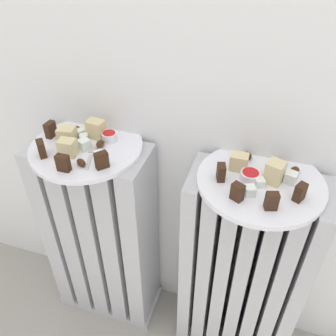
{
  "coord_description": "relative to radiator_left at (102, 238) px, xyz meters",
  "views": [
    {
      "loc": [
        0.21,
        -0.36,
        1.19
      ],
      "look_at": [
        0.0,
        0.28,
        0.66
      ],
      "focal_mm": 37.84,
      "sensor_mm": 36.0,
      "label": 1
    }
  ],
  "objects": [
    {
      "name": "medjool_date_right_1",
      "position": [
        0.39,
        -0.05,
        0.36
      ],
      "size": [
        0.03,
        0.02,
        0.01
      ],
      "primitive_type": "ellipsoid",
      "rotation": [
        0.0,
        0.0,
        2.91
      ],
      "color": "#3D1E0F",
      "rests_on": "plate_right"
    },
    {
      "name": "turkish_delight_left_0",
      "position": [
        -0.03,
        0.03,
        0.36
      ],
      "size": [
        0.03,
        0.03,
        0.02
      ],
      "primitive_type": "cube",
      "rotation": [
        0.0,
        0.0,
        1.04
      ],
      "color": "white",
      "rests_on": "plate_left"
    },
    {
      "name": "turkish_delight_left_1",
      "position": [
        0.0,
        -0.01,
        0.36
      ],
      "size": [
        0.03,
        0.03,
        0.03
      ],
      "primitive_type": "cube",
      "rotation": [
        0.0,
        0.0,
        1.15
      ],
      "color": "white",
      "rests_on": "plate_left"
    },
    {
      "name": "dark_cake_slice_left_2",
      "position": [
        0.0,
        -0.11,
        0.37
      ],
      "size": [
        0.03,
        0.02,
        0.04
      ],
      "primitive_type": "cube",
      "rotation": [
        0.0,
        0.0,
        0.02
      ],
      "color": "#382114",
      "rests_on": "plate_left"
    },
    {
      "name": "dark_cake_slice_right_0",
      "position": [
        0.35,
        -0.03,
        0.37
      ],
      "size": [
        0.02,
        0.03,
        0.04
      ],
      "primitive_type": "cube",
      "rotation": [
        0.0,
        0.0,
        -1.27
      ],
      "color": "#382114",
      "rests_on": "plate_right"
    },
    {
      "name": "marble_cake_slice_left_1",
      "position": [
        -0.02,
        -0.05,
        0.37
      ],
      "size": [
        0.04,
        0.03,
        0.04
      ],
      "primitive_type": "cube",
      "rotation": [
        0.0,
        0.0,
        0.09
      ],
      "color": "beige",
      "rests_on": "plate_left"
    },
    {
      "name": "medjool_date_left_2",
      "position": [
        -0.05,
        0.05,
        0.36
      ],
      "size": [
        0.02,
        0.03,
        0.02
      ],
      "primitive_type": "ellipsoid",
      "rotation": [
        0.0,
        0.0,
        1.43
      ],
      "color": "#3D1E0F",
      "rests_on": "plate_left"
    },
    {
      "name": "plate_right",
      "position": [
        0.44,
        0.0,
        0.35
      ],
      "size": [
        0.29,
        0.29,
        0.01
      ],
      "primitive_type": "cylinder",
      "color": "white",
      "rests_on": "radiator_right"
    },
    {
      "name": "dark_cake_slice_right_2",
      "position": [
        0.46,
        -0.09,
        0.37
      ],
      "size": [
        0.03,
        0.02,
        0.04
      ],
      "primitive_type": "cube",
      "rotation": [
        0.0,
        0.0,
        0.31
      ],
      "color": "#382114",
      "rests_on": "plate_right"
    },
    {
      "name": "radiator_right",
      "position": [
        0.44,
        0.0,
        -0.0
      ],
      "size": [
        0.34,
        0.16,
        0.67
      ],
      "color": "#B2B2B7",
      "rests_on": "ground_plane"
    },
    {
      "name": "medjool_date_right_3",
      "position": [
        0.47,
        0.07,
        0.36
      ],
      "size": [
        0.03,
        0.02,
        0.01
      ],
      "primitive_type": "ellipsoid",
      "rotation": [
        0.0,
        0.0,
        2.83
      ],
      "color": "#3D1E0F",
      "rests_on": "plate_right"
    },
    {
      "name": "medjool_date_left_0",
      "position": [
        0.04,
        0.0,
        0.36
      ],
      "size": [
        0.02,
        0.03,
        0.02
      ],
      "primitive_type": "ellipsoid",
      "rotation": [
        0.0,
        0.0,
        1.65
      ],
      "color": "#3D1E0F",
      "rests_on": "plate_left"
    },
    {
      "name": "marble_cake_slice_left_0",
      "position": [
        -0.05,
        0.0,
        0.37
      ],
      "size": [
        0.05,
        0.04,
        0.04
      ],
      "primitive_type": "cube",
      "rotation": [
        0.0,
        0.0,
        0.16
      ],
      "color": "beige",
      "rests_on": "plate_left"
    },
    {
      "name": "plate_left",
      "position": [
        0.0,
        0.0,
        0.35
      ],
      "size": [
        0.29,
        0.29,
        0.01
      ],
      "primitive_type": "cylinder",
      "color": "white",
      "rests_on": "radiator_left"
    },
    {
      "name": "marble_cake_slice_right_1",
      "position": [
        0.38,
        0.02,
        0.37
      ],
      "size": [
        0.04,
        0.03,
        0.04
      ],
      "primitive_type": "cube",
      "rotation": [
        0.0,
        0.0,
        0.03
      ],
      "color": "beige",
      "rests_on": "plate_right"
    },
    {
      "name": "dark_cake_slice_left_1",
      "position": [
        -0.08,
        -0.07,
        0.37
      ],
      "size": [
        0.03,
        0.03,
        0.04
      ],
      "primitive_type": "cube",
      "rotation": [
        0.0,
        0.0,
        -0.82
      ],
      "color": "#382114",
      "rests_on": "plate_left"
    },
    {
      "name": "turkish_delight_right_1",
      "position": [
        0.42,
        -0.06,
        0.36
      ],
      "size": [
        0.03,
        0.03,
        0.02
      ],
      "primitive_type": "cube",
      "rotation": [
        0.0,
        0.0,
        0.4
      ],
      "color": "white",
      "rests_on": "plate_right"
    },
    {
      "name": "medjool_date_left_1",
      "position": [
        0.03,
        -0.08,
        0.36
      ],
      "size": [
        0.03,
        0.03,
        0.02
      ],
      "primitive_type": "ellipsoid",
      "rotation": [
        0.0,
        0.0,
        2.65
      ],
      "color": "#3D1E0F",
      "rests_on": "plate_left"
    },
    {
      "name": "turkish_delight_left_3",
      "position": [
        -0.01,
        0.01,
        0.36
      ],
      "size": [
        0.03,
        0.03,
        0.02
      ],
      "primitive_type": "cube",
      "rotation": [
        0.0,
        0.0,
        0.54
      ],
      "color": "white",
      "rests_on": "plate_left"
    },
    {
      "name": "medjool_date_right_0",
      "position": [
        0.39,
        0.07,
        0.36
      ],
      "size": [
        0.03,
        0.03,
        0.01
      ],
      "primitive_type": "ellipsoid",
      "rotation": [
        0.0,
        0.0,
        1.96
      ],
      "color": "#3D1E0F",
      "rests_on": "plate_right"
    },
    {
      "name": "dark_cake_slice_left_0",
      "position": [
        -0.11,
        0.01,
        0.37
      ],
      "size": [
        0.02,
        0.03,
        0.04
      ],
      "primitive_type": "cube",
      "rotation": [
        0.0,
        0.0,
        -1.66
      ],
      "color": "#382114",
      "rests_on": "plate_left"
    },
    {
      "name": "dark_cake_slice_right_3",
      "position": [
        0.52,
        -0.04,
        0.37
      ],
      "size": [
        0.03,
        0.03,
        0.04
      ],
      "primitive_type": "cube",
      "rotation": [
        0.0,
        0.0,
        1.1
      ],
      "color": "#382114",
      "rests_on": "plate_right"
    },
    {
      "name": "fork",
      "position": [
        0.03,
        -0.04,
        0.35
      ],
      "size": [
        0.04,
        0.09,
        0.0
      ],
      "color": "#B7B7BC",
      "rests_on": "plate_left"
    },
    {
      "name": "turkish_delight_right_2",
      "position": [
        0.43,
        -0.02,
        0.36
      ],
      "size": [
        0.03,
        0.03,
        0.02
      ],
      "primitive_type": "cube",
      "rotation": [
        0.0,
        0.0,
        0.41
      ],
      "color": "white",
      "rests_on": "plate_right"
    },
    {
      "name": "turkish_delight_right_0",
      "position": [
        0.46,
        0.03,
        0.36
      ],
      "size": [
        0.03,
        0.03,
        0.02
      ],
      "primitive_type": "cube",
      "rotation": [
        0.0,
        0.0,
        1.26
      ],
      "color": "white",
      "rests_on": "plate_right"
    },
    {
      "name": "jam_bowl_right",
      "position": [
        0.41,
        -0.01,
        0.36
      ],
      "size": [
        0.04,
        0.04,
        0.02
      ],
      "color": "white",
      "rests_on": "plate_right"
    },
    {
      "name": "radiator_left",
      "position": [
        0.0,
        0.0,
        0.0
      ],
      "size": [
        0.34,
        0.16,
        0.67
      ],
      "color": "#B2B2B7",
      "rests_on": "ground_plane"
    },
    {
      "name": "dark_cake_slice_right_1",
      "position": [
        0.39,
        -0.08,
        0.37
      ],
      "size": [
        0.03,
        0.03,
        0.04
      ],
      "primitive_type": "cube",
      "rotation": [
        0.0,
        0.0,
        -0.48
      ],
      "color": "#382114",
      "rests_on": "plate_right"
    },
    {
      "name": "dark_cake_slice_left_3",
      "position": [
        0.08,
        -0.07,
        0.37
      ],
      "size": [
        0.03,
        0.03,
        0.04
      ],
      "primitive_type": "cube",
      "rotation": [
        0.0,
        0.0,
        0.86
      ],
      "color": "#382114",
      "rests_on": "plate_left"
    },
    {
      "name": "turkish_delight_left_2",
      "position": [
        0.06,
        -0.04,
        0.36
      ],
      "size": [
        0.03,
        0.03,
        0.02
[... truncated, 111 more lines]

